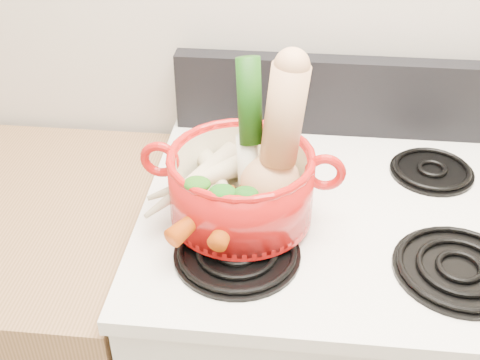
# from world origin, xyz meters

# --- Properties ---
(cooktop) EXTENTS (0.78, 0.67, 0.03)m
(cooktop) POSITION_xyz_m (0.00, 1.40, 0.93)
(cooktop) COLOR white
(cooktop) RESTS_ON stove_body
(control_backsplash) EXTENTS (0.76, 0.05, 0.18)m
(control_backsplash) POSITION_xyz_m (0.00, 1.70, 1.04)
(control_backsplash) COLOR black
(control_backsplash) RESTS_ON cooktop
(burner_front_left) EXTENTS (0.22, 0.22, 0.02)m
(burner_front_left) POSITION_xyz_m (-0.19, 1.24, 0.96)
(burner_front_left) COLOR black
(burner_front_left) RESTS_ON cooktop
(burner_front_right) EXTENTS (0.22, 0.22, 0.02)m
(burner_front_right) POSITION_xyz_m (0.19, 1.24, 0.96)
(burner_front_right) COLOR black
(burner_front_right) RESTS_ON cooktop
(burner_back_left) EXTENTS (0.17, 0.17, 0.02)m
(burner_back_left) POSITION_xyz_m (-0.19, 1.54, 0.96)
(burner_back_left) COLOR black
(burner_back_left) RESTS_ON cooktop
(burner_back_right) EXTENTS (0.17, 0.17, 0.02)m
(burner_back_right) POSITION_xyz_m (0.19, 1.54, 0.96)
(burner_back_right) COLOR black
(burner_back_right) RESTS_ON cooktop
(dutch_oven) EXTENTS (0.27, 0.27, 0.13)m
(dutch_oven) POSITION_xyz_m (-0.19, 1.34, 1.03)
(dutch_oven) COLOR #B7120F
(dutch_oven) RESTS_ON burner_front_left
(pot_handle_left) EXTENTS (0.07, 0.02, 0.07)m
(pot_handle_left) POSITION_xyz_m (-0.34, 1.34, 1.08)
(pot_handle_left) COLOR #B7120F
(pot_handle_left) RESTS_ON dutch_oven
(pot_handle_right) EXTENTS (0.07, 0.02, 0.07)m
(pot_handle_right) POSITION_xyz_m (-0.05, 1.33, 1.08)
(pot_handle_right) COLOR #B7120F
(pot_handle_right) RESTS_ON dutch_oven
(squash) EXTENTS (0.16, 0.15, 0.29)m
(squash) POSITION_xyz_m (-0.14, 1.34, 1.13)
(squash) COLOR tan
(squash) RESTS_ON dutch_oven
(leek) EXTENTS (0.07, 0.11, 0.28)m
(leek) POSITION_xyz_m (-0.18, 1.36, 1.13)
(leek) COLOR silver
(leek) RESTS_ON dutch_oven
(ginger) EXTENTS (0.09, 0.08, 0.04)m
(ginger) POSITION_xyz_m (-0.18, 1.43, 1.02)
(ginger) COLOR tan
(ginger) RESTS_ON dutch_oven
(parsnip_0) EXTENTS (0.12, 0.24, 0.07)m
(parsnip_0) POSITION_xyz_m (-0.23, 1.39, 1.02)
(parsnip_0) COLOR beige
(parsnip_0) RESTS_ON dutch_oven
(parsnip_1) EXTENTS (0.18, 0.21, 0.07)m
(parsnip_1) POSITION_xyz_m (-0.29, 1.35, 1.03)
(parsnip_1) COLOR beige
(parsnip_1) RESTS_ON dutch_oven
(parsnip_2) EXTENTS (0.13, 0.18, 0.06)m
(parsnip_2) POSITION_xyz_m (-0.23, 1.36, 1.03)
(parsnip_2) COLOR #F0E9C3
(parsnip_2) RESTS_ON dutch_oven
(parsnip_3) EXTENTS (0.20, 0.14, 0.06)m
(parsnip_3) POSITION_xyz_m (-0.27, 1.35, 1.04)
(parsnip_3) COLOR beige
(parsnip_3) RESTS_ON dutch_oven
(carrot_0) EXTENTS (0.07, 0.18, 0.05)m
(carrot_0) POSITION_xyz_m (-0.20, 1.28, 1.02)
(carrot_0) COLOR #D8490A
(carrot_0) RESTS_ON dutch_oven
(carrot_1) EXTENTS (0.12, 0.16, 0.05)m
(carrot_1) POSITION_xyz_m (-0.25, 1.26, 1.02)
(carrot_1) COLOR #D03C0A
(carrot_1) RESTS_ON dutch_oven
(carrot_2) EXTENTS (0.05, 0.17, 0.05)m
(carrot_2) POSITION_xyz_m (-0.18, 1.31, 1.02)
(carrot_2) COLOR #C65D09
(carrot_2) RESTS_ON dutch_oven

